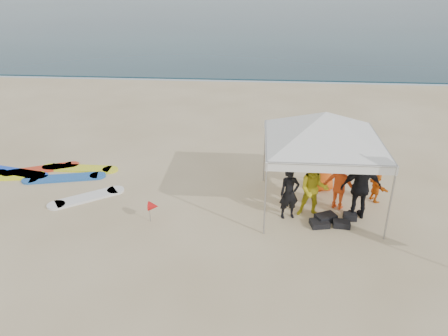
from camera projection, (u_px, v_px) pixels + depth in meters
name	position (u px, v px, depth m)	size (l,w,h in m)	color
ground	(191.00, 254.00, 10.99)	(120.00, 120.00, 0.00)	beige
ocean	(250.00, 12.00, 65.07)	(160.00, 84.00, 0.08)	#0C2633
shoreline_foam	(234.00, 79.00, 27.40)	(160.00, 1.20, 0.01)	silver
person_black_a	(289.00, 193.00, 12.27)	(0.56, 0.37, 1.55)	black
person_yellow	(313.00, 189.00, 12.30)	(0.84, 0.65, 1.72)	gold
person_orange_a	(340.00, 183.00, 12.75)	(1.06, 0.61, 1.64)	#DF4313
person_black_b	(361.00, 187.00, 12.19)	(1.13, 0.47, 1.93)	black
person_orange_b	(325.00, 165.00, 13.74)	(0.87, 0.56, 1.78)	orange
person_seated	(376.00, 187.00, 13.26)	(0.89, 0.28, 0.96)	orange
canopy_tent	(326.00, 112.00, 11.88)	(4.50, 4.50, 3.39)	#A5A5A8
marker_pennant	(153.00, 206.00, 12.17)	(0.28, 0.28, 0.64)	#A5A5A8
gear_pile	(331.00, 220.00, 12.24)	(1.37, 0.79, 0.22)	black
surfboard_spread	(38.00, 177.00, 14.88)	(6.03, 3.30, 0.07)	yellow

